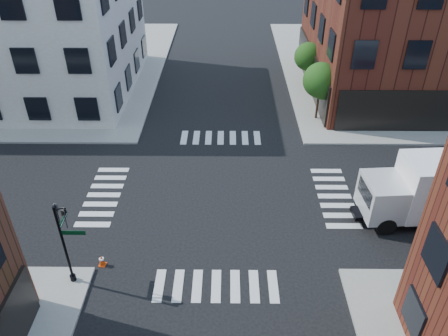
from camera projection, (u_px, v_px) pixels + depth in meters
ground at (219, 196)px, 26.45m from camera, size 120.00×120.00×0.00m
sidewalk_ne at (432, 68)px, 43.65m from camera, size 30.00×30.00×0.15m
sidewalk_nw at (15, 67)px, 43.96m from camera, size 30.00×30.00×0.15m
tree_near at (321, 82)px, 32.89m from camera, size 2.69×2.69×4.49m
tree_far at (309, 58)px, 38.02m from camera, size 2.43×2.43×4.07m
signal_pole at (65, 236)px, 19.36m from camera, size 1.29×1.24×4.60m
box_truck at (443, 189)px, 23.65m from camera, size 8.64×3.15×3.84m
traffic_cone at (102, 261)px, 21.60m from camera, size 0.39×0.39×0.63m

